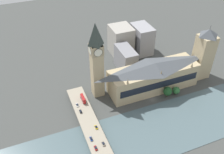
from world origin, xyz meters
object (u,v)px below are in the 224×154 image
at_px(car_northbound_tail, 96,127).
at_px(car_southbound_mid, 91,139).
at_px(double_decker_bus_lead, 83,99).
at_px(car_northbound_lead, 103,144).
at_px(parliament_hall, 153,76).
at_px(victoria_tower, 204,54).
at_px(clock_tower, 97,60).
at_px(car_southbound_lead, 81,111).
at_px(car_southbound_tail, 96,148).
at_px(road_bridge, 99,145).
at_px(car_northbound_mid, 77,105).

bearing_deg(car_northbound_tail, car_southbound_mid, 142.32).
relative_size(double_decker_bus_lead, car_northbound_lead, 2.45).
height_order(parliament_hall, double_decker_bus_lead, parliament_hall).
distance_m(victoria_tower, car_northbound_tail, 130.18).
relative_size(clock_tower, car_northbound_lead, 17.99).
bearing_deg(car_northbound_lead, double_decker_bus_lead, 0.39).
xyz_separation_m(victoria_tower, car_southbound_mid, (-41.94, 131.63, -20.69)).
bearing_deg(car_southbound_lead, car_southbound_tail, 179.77).
xyz_separation_m(victoria_tower, car_southbound_lead, (-11.06, 130.93, -20.65)).
distance_m(clock_tower, car_southbound_mid, 67.38).
bearing_deg(road_bridge, car_southbound_tail, 127.49).
bearing_deg(car_northbound_lead, victoria_tower, -68.26).
bearing_deg(car_southbound_mid, double_decker_bus_lead, -8.75).
xyz_separation_m(victoria_tower, car_southbound_tail, (-51.16, 131.09, -20.66)).
height_order(car_northbound_mid, car_southbound_lead, car_southbound_lead).
bearing_deg(parliament_hall, victoria_tower, -89.94).
height_order(clock_tower, car_northbound_lead, clock_tower).
relative_size(clock_tower, victoria_tower, 1.29).
distance_m(double_decker_bus_lead, car_southbound_mid, 44.15).
distance_m(road_bridge, car_northbound_lead, 3.86).
xyz_separation_m(parliament_hall, clock_tower, (11.70, 52.34, 24.23)).
xyz_separation_m(double_decker_bus_lead, car_northbound_lead, (-51.32, -0.35, -1.97)).
bearing_deg(clock_tower, double_decker_bus_lead, 119.71).
distance_m(victoria_tower, car_southbound_mid, 139.69).
bearing_deg(clock_tower, parliament_hall, -102.60).
height_order(car_southbound_mid, car_southbound_tail, car_southbound_tail).
height_order(double_decker_bus_lead, car_northbound_mid, double_decker_bus_lead).
relative_size(car_northbound_lead, car_northbound_tail, 0.96).
xyz_separation_m(car_northbound_lead, car_northbound_tail, (17.15, -0.21, -0.01)).
bearing_deg(car_southbound_mid, clock_tower, -24.33).
relative_size(road_bridge, car_southbound_tail, 32.73).
distance_m(double_decker_bus_lead, car_southbound_lead, 14.19).
bearing_deg(victoria_tower, car_southbound_tail, 111.32).
distance_m(parliament_hall, car_southbound_tail, 92.01).
relative_size(car_northbound_tail, car_southbound_mid, 1.02).
bearing_deg(double_decker_bus_lead, car_northbound_tail, -179.05).
distance_m(car_southbound_mid, car_southbound_tail, 9.24).
bearing_deg(car_southbound_tail, car_northbound_tail, -19.87).
bearing_deg(car_northbound_tail, car_southbound_tail, 160.13).
bearing_deg(car_northbound_lead, car_southbound_lead, 9.35).
distance_m(road_bridge, car_southbound_tail, 4.36).
relative_size(victoria_tower, car_southbound_tail, 13.33).
bearing_deg(parliament_hall, car_northbound_lead, 125.52).
distance_m(parliament_hall, car_southbound_lead, 77.13).
bearing_deg(victoria_tower, car_northbound_lead, 111.74).
height_order(parliament_hall, car_northbound_mid, parliament_hall).
xyz_separation_m(car_northbound_tail, car_southbound_mid, (-9.42, 7.28, -0.04)).
bearing_deg(car_southbound_tail, parliament_hall, -56.09).
height_order(double_decker_bus_lead, car_northbound_lead, double_decker_bus_lead).
relative_size(parliament_hall, car_northbound_lead, 21.22).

